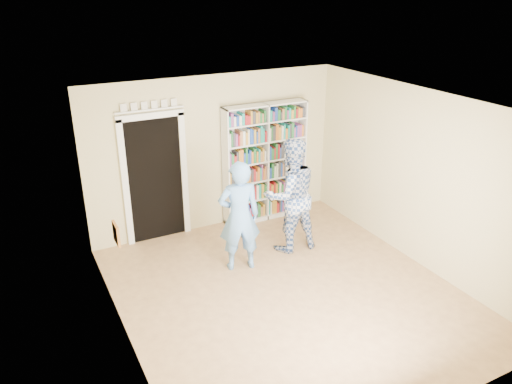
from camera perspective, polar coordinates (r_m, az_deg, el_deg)
floor at (r=7.26m, az=3.64°, el=-11.44°), size 5.00×5.00×0.00m
ceiling at (r=6.15m, az=4.27°, el=9.79°), size 5.00×5.00×0.00m
wall_back at (r=8.67m, az=-4.65°, el=4.44°), size 4.50×0.00×4.50m
wall_left at (r=5.86m, az=-15.38°, el=-5.90°), size 0.00×5.00×5.00m
wall_right at (r=7.92m, az=18.02°, el=1.51°), size 0.00×5.00×5.00m
bookshelf at (r=8.98m, az=1.01°, el=3.43°), size 1.57×0.29×2.16m
doorway at (r=8.37m, az=-11.49°, el=2.11°), size 1.10×0.08×2.43m
wall_art at (r=6.01m, az=-15.68°, el=-4.61°), size 0.03×0.25×0.25m
man_blue at (r=7.43m, az=-1.93°, el=-2.80°), size 0.71×0.55×1.73m
man_plaid at (r=7.97m, az=3.94°, el=-0.37°), size 0.95×0.76×1.89m
paper_sheet at (r=7.84m, az=5.43°, el=-0.61°), size 0.20×0.07×0.29m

